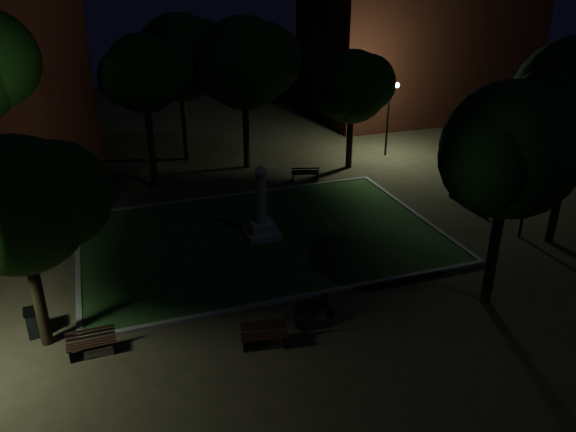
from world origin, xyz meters
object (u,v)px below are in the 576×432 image
at_px(monument, 262,218).
at_px(bench_far_side, 305,174).
at_px(bench_right_side, 464,193).
at_px(bicycle, 5,239).
at_px(bench_near_right, 314,312).
at_px(trash_bin, 35,322).
at_px(bench_west_near, 91,343).
at_px(bench_near_left, 264,335).

distance_m(monument, bench_far_side, 7.41).
relative_size(bench_right_side, bench_far_side, 1.15).
bearing_deg(monument, bicycle, 165.30).
bearing_deg(bench_right_side, monument, 89.43).
xyz_separation_m(bench_near_right, bench_far_side, (4.52, 12.56, 0.02)).
bearing_deg(bench_far_side, monument, 70.89).
bearing_deg(bench_far_side, bicycle, 29.09).
xyz_separation_m(monument, bench_near_right, (-0.21, -6.56, -0.59)).
distance_m(bench_near_right, bicycle, 13.81).
relative_size(bench_near_right, trash_bin, 1.56).
height_order(monument, bench_far_side, monument).
bearing_deg(bench_west_near, bench_far_side, 45.34).
distance_m(bench_near_right, bench_far_side, 13.35).
distance_m(bench_near_right, bench_west_near, 7.05).
distance_m(bench_near_left, bench_west_near, 5.27).
distance_m(bench_near_left, trash_bin, 7.37).
distance_m(monument, bench_near_right, 6.59).
xyz_separation_m(bench_right_side, bicycle, (-21.15, 2.17, -0.06)).
distance_m(monument, bench_west_near, 9.32).
xyz_separation_m(bench_near_right, bench_right_side, (10.94, 7.13, 0.10)).
relative_size(monument, bench_near_left, 2.09).
bearing_deg(bench_west_near, trash_bin, 135.91).
bearing_deg(bench_far_side, trash_bin, 54.54).
height_order(bench_near_left, bench_far_side, bench_far_side).
distance_m(monument, trash_bin, 9.87).
height_order(trash_bin, bicycle, trash_bin).
height_order(monument, bench_west_near, monument).
relative_size(trash_bin, bicycle, 0.63).
relative_size(bench_near_right, bench_west_near, 1.03).
bearing_deg(monument, bench_far_side, 54.28).
bearing_deg(bench_west_near, bench_near_left, -15.61).
height_order(monument, bicycle, monument).
height_order(bench_near_left, bicycle, bicycle).
bearing_deg(bench_far_side, bench_near_left, 80.65).
relative_size(bench_near_left, bench_near_right, 1.03).
xyz_separation_m(bench_near_left, bench_near_right, (1.92, 0.68, -0.01)).
distance_m(monument, bench_near_left, 7.57).
height_order(bench_near_right, bench_west_near, bench_west_near).
bearing_deg(bench_right_side, trash_bin, 100.32).
bearing_deg(bicycle, bench_far_side, -82.40).
bearing_deg(bench_near_left, bicycle, 141.22).
xyz_separation_m(monument, trash_bin, (-8.88, -4.28, -0.47)).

